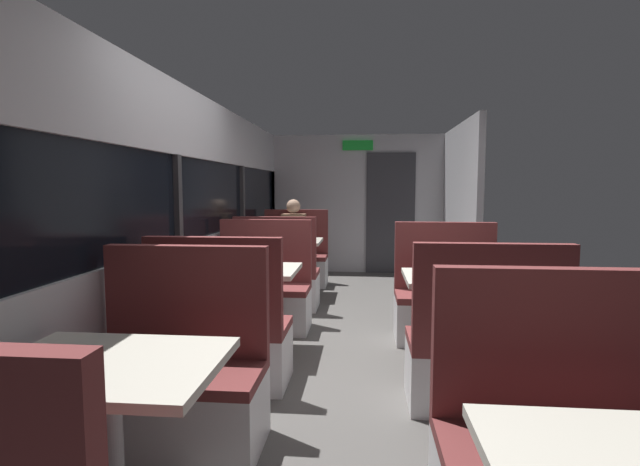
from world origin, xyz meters
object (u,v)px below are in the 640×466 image
dining_table_rear_aisle (462,289)px  bench_rear_aisle_facing_entry (446,306)px  seated_passenger (294,249)px  bench_mid_window_facing_end (222,341)px  dining_table_far_window (287,247)px  bench_near_window_facing_entry (178,388)px  dining_table_near_window (108,385)px  dining_table_mid_window (245,280)px  bench_mid_window_facing_entry (263,297)px  bench_far_window_facing_entry (295,262)px  bench_far_window_facing_end (278,281)px  bench_rear_aisle_facing_end (483,359)px

dining_table_rear_aisle → bench_rear_aisle_facing_entry: size_ratio=0.82×
dining_table_rear_aisle → seated_passenger: seated_passenger is taller
bench_mid_window_facing_end → dining_table_rear_aisle: bearing=15.6°
dining_table_far_window → bench_near_window_facing_entry: bearing=-90.0°
dining_table_near_window → dining_table_mid_window: 2.22m
dining_table_mid_window → seated_passenger: 2.84m
dining_table_mid_window → bench_mid_window_facing_entry: bench_mid_window_facing_entry is taller
bench_mid_window_facing_end → dining_table_far_window: (0.00, 2.92, 0.31)m
bench_far_window_facing_entry → bench_far_window_facing_end: bearing=-90.0°
dining_table_mid_window → seated_passenger: (0.00, 2.84, -0.10)m
bench_rear_aisle_facing_end → seated_passenger: bearing=115.6°
bench_mid_window_facing_entry → dining_table_rear_aisle: bearing=-26.7°
dining_table_near_window → bench_mid_window_facing_entry: bearing=90.0°
bench_mid_window_facing_end → dining_table_rear_aisle: 1.88m
dining_table_near_window → bench_rear_aisle_facing_entry: bench_rear_aisle_facing_entry is taller
bench_mid_window_facing_entry → dining_table_rear_aisle: (1.79, -0.90, 0.31)m
dining_table_near_window → bench_far_window_facing_entry: bearing=90.0°
bench_rear_aisle_facing_end → bench_mid_window_facing_end: bearing=173.6°
bench_near_window_facing_entry → dining_table_mid_window: bench_near_window_facing_entry is taller
seated_passenger → bench_rear_aisle_facing_end: bearing=-64.4°
dining_table_mid_window → bench_mid_window_facing_end: bench_mid_window_facing_end is taller
bench_far_window_facing_entry → seated_passenger: seated_passenger is taller
dining_table_rear_aisle → bench_rear_aisle_facing_end: bearing=-90.0°
bench_near_window_facing_entry → bench_far_window_facing_end: same height
bench_near_window_facing_entry → bench_mid_window_facing_end: same height
dining_table_rear_aisle → bench_rear_aisle_facing_end: size_ratio=0.82×
dining_table_mid_window → bench_mid_window_facing_entry: (0.00, 0.70, -0.31)m
bench_far_window_facing_end → dining_table_rear_aisle: bearing=-43.8°
bench_mid_window_facing_end → bench_rear_aisle_facing_entry: 2.15m
bench_rear_aisle_facing_entry → bench_rear_aisle_facing_end: bearing=-90.0°
seated_passenger → dining_table_mid_window: bearing=-90.0°
seated_passenger → dining_table_rear_aisle: bearing=-59.5°
bench_far_window_facing_entry → seated_passenger: size_ratio=0.87×
bench_mid_window_facing_end → bench_far_window_facing_end: 2.22m
bench_mid_window_facing_entry → seated_passenger: (0.00, 2.14, 0.21)m
bench_near_window_facing_entry → bench_far_window_facing_end: size_ratio=1.00×
bench_rear_aisle_facing_end → seated_passenger: 4.15m
bench_rear_aisle_facing_end → bench_rear_aisle_facing_entry: size_ratio=1.00×
bench_near_window_facing_entry → dining_table_rear_aisle: 2.24m
bench_mid_window_facing_entry → dining_table_rear_aisle: 2.03m
dining_table_mid_window → bench_rear_aisle_facing_entry: bearing=15.6°
bench_far_window_facing_entry → dining_table_far_window: bearing=-90.0°
dining_table_near_window → bench_near_window_facing_entry: (0.00, 0.70, -0.31)m
dining_table_far_window → seated_passenger: (0.00, 0.63, -0.10)m
dining_table_far_window → bench_rear_aisle_facing_entry: bearing=-43.8°
bench_mid_window_facing_entry → bench_far_window_facing_entry: size_ratio=1.00×
bench_near_window_facing_entry → bench_rear_aisle_facing_end: 1.89m
bench_rear_aisle_facing_entry → dining_table_near_window: bearing=-123.4°
dining_table_rear_aisle → bench_far_window_facing_entry: bearing=119.9°
bench_mid_window_facing_end → bench_rear_aisle_facing_end: (1.79, -0.20, 0.00)m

